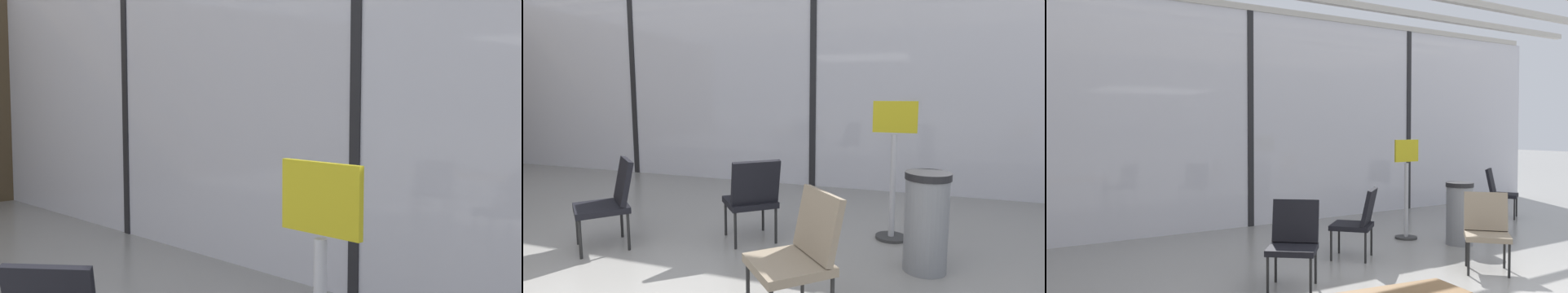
# 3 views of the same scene
# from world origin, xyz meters

# --- Properties ---
(glass_curtain_wall) EXTENTS (14.00, 0.08, 3.50)m
(glass_curtain_wall) POSITION_xyz_m (0.00, 5.20, 1.75)
(glass_curtain_wall) COLOR silver
(glass_curtain_wall) RESTS_ON ground
(window_mullion_0) EXTENTS (0.10, 0.12, 3.50)m
(window_mullion_0) POSITION_xyz_m (-3.50, 5.20, 1.75)
(window_mullion_0) COLOR black
(window_mullion_0) RESTS_ON ground
(window_mullion_1) EXTENTS (0.10, 0.12, 3.50)m
(window_mullion_1) POSITION_xyz_m (0.00, 5.20, 1.75)
(window_mullion_1) COLOR black
(window_mullion_1) RESTS_ON ground
(parked_airplane) EXTENTS (12.23, 4.20, 4.20)m
(parked_airplane) POSITION_xyz_m (1.40, 10.73, 2.10)
(parked_airplane) COLOR #B2BCD6
(parked_airplane) RESTS_ON ground
(lounge_chair_0) EXTENTS (0.71, 0.71, 0.87)m
(lounge_chair_0) POSITION_xyz_m (0.98, 1.27, 0.49)
(lounge_chair_0) COLOR #7F705B
(lounge_chair_0) RESTS_ON ground
(lounge_chair_2) EXTENTS (0.71, 0.71, 0.87)m
(lounge_chair_2) POSITION_xyz_m (-1.19, 1.93, 0.49)
(lounge_chair_2) COLOR black
(lounge_chair_2) RESTS_ON ground
(lounge_chair_3) EXTENTS (0.71, 0.71, 0.87)m
(lounge_chair_3) POSITION_xyz_m (0.10, 2.48, 0.49)
(lounge_chair_3) COLOR black
(lounge_chair_3) RESTS_ON ground
(trash_bin) EXTENTS (0.38, 0.38, 0.86)m
(trash_bin) POSITION_xyz_m (1.77, 2.35, 0.43)
(trash_bin) COLOR slate
(trash_bin) RESTS_ON ground
(info_sign) EXTENTS (0.44, 0.32, 1.44)m
(info_sign) POSITION_xyz_m (1.43, 3.04, 0.68)
(info_sign) COLOR #333333
(info_sign) RESTS_ON ground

